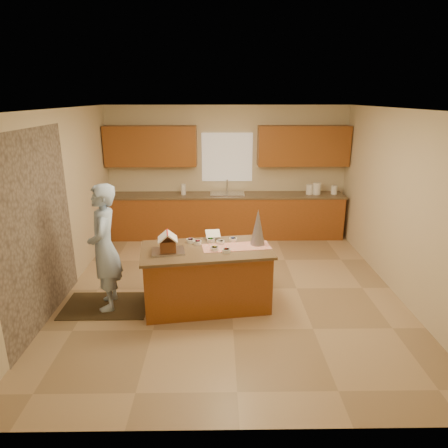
{
  "coord_description": "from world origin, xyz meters",
  "views": [
    {
      "loc": [
        -0.18,
        -5.58,
        2.87
      ],
      "look_at": [
        -0.1,
        0.2,
        1.0
      ],
      "focal_mm": 31.86,
      "sensor_mm": 36.0,
      "label": 1
    }
  ],
  "objects": [
    {
      "name": "gingerbread_house",
      "position": [
        -0.86,
        -0.61,
        0.99
      ],
      "size": [
        0.29,
        0.3,
        0.27
      ],
      "color": "brown",
      "rests_on": "baking_tray"
    },
    {
      "name": "ceiling",
      "position": [
        0.0,
        0.0,
        2.7
      ],
      "size": [
        5.5,
        5.5,
        0.0
      ],
      "primitive_type": "plane",
      "color": "silver",
      "rests_on": "floor"
    },
    {
      "name": "wall_back",
      "position": [
        0.0,
        2.75,
        1.35
      ],
      "size": [
        5.5,
        5.5,
        0.0
      ],
      "primitive_type": "plane",
      "color": "beige",
      "rests_on": "floor"
    },
    {
      "name": "table_runner",
      "position": [
        0.06,
        -0.43,
        0.87
      ],
      "size": [
        0.98,
        0.47,
        0.01
      ],
      "primitive_type": "cube",
      "rotation": [
        0.0,
        0.0,
        0.14
      ],
      "color": "#B8240D",
      "rests_on": "island_top"
    },
    {
      "name": "window_curtain",
      "position": [
        0.0,
        2.72,
        1.65
      ],
      "size": [
        1.05,
        0.03,
        1.0
      ],
      "primitive_type": "cube",
      "color": "white",
      "rests_on": "wall_back"
    },
    {
      "name": "island_top",
      "position": [
        -0.36,
        -0.49,
        0.85
      ],
      "size": [
        1.88,
        1.16,
        0.04
      ],
      "primitive_type": "cube",
      "rotation": [
        0.0,
        0.0,
        0.14
      ],
      "color": "brown",
      "rests_on": "island_base"
    },
    {
      "name": "canister_b",
      "position": [
        1.86,
        2.45,
        1.04
      ],
      "size": [
        0.17,
        0.17,
        0.24
      ],
      "primitive_type": "cylinder",
      "color": "white",
      "rests_on": "back_counter_top"
    },
    {
      "name": "stone_accent",
      "position": [
        -2.48,
        -0.8,
        1.25
      ],
      "size": [
        0.0,
        2.5,
        2.5
      ],
      "primitive_type": "plane",
      "rotation": [
        1.57,
        0.0,
        1.57
      ],
      "color": "gray",
      "rests_on": "wall_left"
    },
    {
      "name": "rug",
      "position": [
        -1.79,
        -0.51,
        0.01
      ],
      "size": [
        1.2,
        0.78,
        0.01
      ],
      "primitive_type": "cube",
      "color": "black",
      "rests_on": "floor"
    },
    {
      "name": "faucet",
      "position": [
        0.0,
        2.63,
        1.06
      ],
      "size": [
        0.03,
        0.03,
        0.28
      ],
      "primitive_type": "cylinder",
      "color": "silver",
      "rests_on": "back_counter_top"
    },
    {
      "name": "sink",
      "position": [
        0.0,
        2.45,
        0.89
      ],
      "size": [
        0.7,
        0.45,
        0.12
      ],
      "primitive_type": "cube",
      "color": "silver",
      "rests_on": "back_counter_top"
    },
    {
      "name": "wall_front",
      "position": [
        0.0,
        -2.75,
        1.35
      ],
      "size": [
        5.5,
        5.5,
        0.0
      ],
      "primitive_type": "plane",
      "color": "beige",
      "rests_on": "floor"
    },
    {
      "name": "baking_tray",
      "position": [
        -0.86,
        -0.61,
        0.88
      ],
      "size": [
        0.47,
        0.38,
        0.02
      ],
      "primitive_type": "cube",
      "rotation": [
        0.0,
        0.0,
        0.14
      ],
      "color": "silver",
      "rests_on": "island_top"
    },
    {
      "name": "boy",
      "position": [
        -1.74,
        -0.51,
        0.9
      ],
      "size": [
        0.52,
        0.7,
        1.77
      ],
      "primitive_type": "imported",
      "rotation": [
        0.0,
        0.0,
        -1.41
      ],
      "color": "#ABCCF3",
      "rests_on": "rug"
    },
    {
      "name": "back_counter_top",
      "position": [
        0.0,
        2.45,
        0.9
      ],
      "size": [
        4.85,
        0.63,
        0.04
      ],
      "primitive_type": "cube",
      "color": "brown",
      "rests_on": "back_counter_base"
    },
    {
      "name": "floor",
      "position": [
        0.0,
        0.0,
        0.0
      ],
      "size": [
        5.5,
        5.5,
        0.0
      ],
      "primitive_type": "plane",
      "color": "tan",
      "rests_on": "ground"
    },
    {
      "name": "candy_bowls",
      "position": [
        -0.26,
        -0.36,
        0.89
      ],
      "size": [
        0.73,
        0.54,
        0.05
      ],
      "color": "green",
      "rests_on": "island_top"
    },
    {
      "name": "tinsel_tree",
      "position": [
        0.36,
        -0.34,
        1.13
      ],
      "size": [
        0.23,
        0.23,
        0.52
      ],
      "primitive_type": "cone",
      "rotation": [
        0.0,
        0.0,
        0.14
      ],
      "color": "silver",
      "rests_on": "island_top"
    },
    {
      "name": "back_counter_base",
      "position": [
        0.0,
        2.45,
        0.44
      ],
      "size": [
        4.8,
        0.6,
        0.88
      ],
      "primitive_type": "cube",
      "color": "brown",
      "rests_on": "floor"
    },
    {
      "name": "wall_left",
      "position": [
        -2.5,
        0.0,
        1.35
      ],
      "size": [
        5.5,
        5.5,
        0.0
      ],
      "primitive_type": "plane",
      "color": "beige",
      "rests_on": "floor"
    },
    {
      "name": "canister_a",
      "position": [
        1.71,
        2.45,
        1.02
      ],
      "size": [
        0.15,
        0.15,
        0.2
      ],
      "primitive_type": "cylinder",
      "color": "white",
      "rests_on": "back_counter_top"
    },
    {
      "name": "island_base",
      "position": [
        -0.36,
        -0.49,
        0.41
      ],
      "size": [
        1.8,
        1.08,
        0.83
      ],
      "primitive_type": "cube",
      "rotation": [
        0.0,
        0.0,
        0.14
      ],
      "color": "brown",
      "rests_on": "floor"
    },
    {
      "name": "wall_right",
      "position": [
        2.5,
        0.0,
        1.35
      ],
      "size": [
        5.5,
        5.5,
        0.0
      ],
      "primitive_type": "plane",
      "color": "beige",
      "rests_on": "floor"
    },
    {
      "name": "canister_c",
      "position": [
        2.22,
        2.45,
        1.01
      ],
      "size": [
        0.13,
        0.13,
        0.18
      ],
      "primitive_type": "cylinder",
      "color": "white",
      "rests_on": "back_counter_top"
    },
    {
      "name": "cookbook",
      "position": [
        -0.27,
        -0.11,
        0.95
      ],
      "size": [
        0.23,
        0.19,
        0.09
      ],
      "primitive_type": "cube",
      "rotation": [
        -1.13,
        0.0,
        0.14
      ],
      "color": "white",
      "rests_on": "island_top"
    },
    {
      "name": "paper_towel",
      "position": [
        -0.91,
        2.45,
        1.03
      ],
      "size": [
        0.1,
        0.1,
        0.22
      ],
      "primitive_type": "cylinder",
      "color": "white",
      "rests_on": "back_counter_top"
    },
    {
      "name": "upper_cabinet_right",
      "position": [
        1.55,
        2.57,
        1.9
      ],
      "size": [
        1.85,
        0.35,
        0.8
      ],
      "primitive_type": "cube",
      "color": "brown",
      "rests_on": "wall_back"
    },
    {
      "name": "upper_cabinet_left",
      "position": [
        -1.55,
        2.57,
        1.9
      ],
      "size": [
        1.85,
        0.35,
        0.8
      ],
      "primitive_type": "cube",
      "color": "brown",
      "rests_on": "wall_back"
    }
  ]
}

